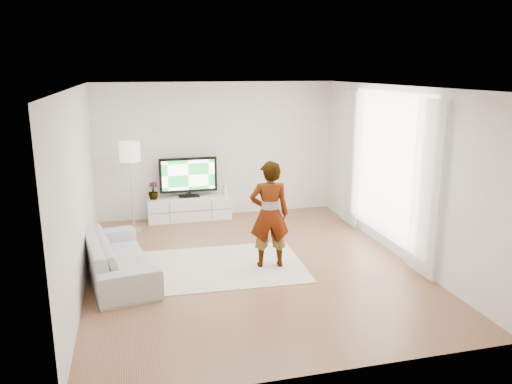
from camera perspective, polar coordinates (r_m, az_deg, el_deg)
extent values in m
plane|color=#9F6A47|center=(8.05, -0.60, -8.41)|extent=(6.00, 6.00, 0.00)
plane|color=white|center=(7.45, -0.66, 11.92)|extent=(6.00, 6.00, 0.00)
cube|color=white|center=(7.47, -19.62, 0.26)|extent=(0.02, 6.00, 2.80)
cube|color=white|center=(8.56, 15.89, 2.20)|extent=(0.02, 6.00, 2.80)
cube|color=white|center=(10.52, -4.47, 4.81)|extent=(5.00, 0.02, 2.80)
cube|color=white|center=(4.88, 7.69, -6.13)|extent=(5.00, 0.02, 2.80)
cube|color=white|center=(8.79, 14.83, 2.91)|extent=(0.01, 2.60, 2.50)
cube|color=white|center=(7.68, 18.89, 0.30)|extent=(0.04, 0.70, 2.60)
cube|color=white|center=(9.91, 10.79, 3.75)|extent=(0.04, 0.70, 2.60)
cube|color=white|center=(10.46, -7.60, -1.84)|extent=(1.71, 0.48, 0.48)
cube|color=black|center=(10.22, -7.44, -2.20)|extent=(1.66, 0.00, 0.01)
cube|color=black|center=(10.19, -9.83, -2.35)|extent=(0.01, 0.00, 0.42)
cube|color=black|center=(10.28, -5.08, -2.05)|extent=(0.01, 0.00, 0.42)
cube|color=black|center=(10.42, -7.67, -0.47)|extent=(0.42, 0.23, 0.02)
cube|color=black|center=(10.41, -7.67, -0.19)|extent=(0.08, 0.05, 0.08)
cube|color=black|center=(10.32, -7.75, 1.96)|extent=(1.18, 0.06, 0.72)
cube|color=green|center=(10.28, -7.72, 1.92)|extent=(1.07, 0.01, 0.61)
cube|color=white|center=(10.47, -3.60, 0.24)|extent=(0.07, 0.16, 0.21)
cube|color=#4CB2FF|center=(10.39, -3.53, 0.24)|extent=(0.01, 0.00, 0.11)
imported|color=#3F7238|center=(10.30, -11.68, 0.14)|extent=(0.20, 0.20, 0.35)
cube|color=beige|center=(8.04, -3.79, -8.45)|extent=(2.59, 1.91, 0.01)
imported|color=#334772|center=(7.76, 1.55, -2.57)|extent=(0.67, 0.49, 1.69)
imported|color=#B1B1AD|center=(7.82, -15.46, -7.12)|extent=(1.21, 2.30, 0.64)
cylinder|color=silver|center=(10.03, -13.71, -4.19)|extent=(0.30, 0.30, 0.02)
cylinder|color=silver|center=(9.84, -13.94, -0.42)|extent=(0.04, 0.04, 1.34)
cylinder|color=white|center=(9.67, -14.23, 4.50)|extent=(0.39, 0.39, 0.37)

